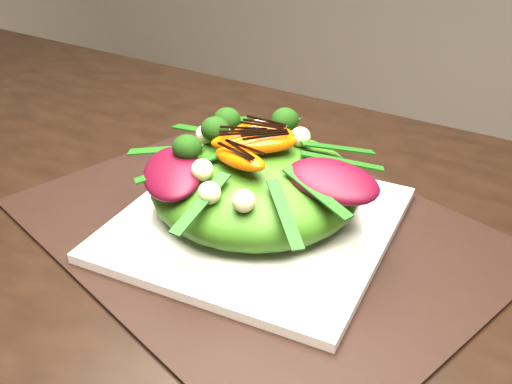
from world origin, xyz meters
The scene contains 10 objects.
dining_table centered at (0.00, 0.00, 0.73)m, with size 1.60×0.90×0.75m, color black.
placemat centered at (0.12, 0.09, 0.75)m, with size 0.46×0.35×0.00m, color black.
plate_base centered at (0.12, 0.09, 0.76)m, with size 0.26×0.26×0.01m, color white.
salad_bowl centered at (0.12, 0.09, 0.77)m, with size 0.22×0.22×0.02m, color silver.
lettuce_mound centered at (0.12, 0.09, 0.80)m, with size 0.21×0.21×0.07m, color #366A13.
radicchio_leaf centered at (0.20, 0.09, 0.83)m, with size 0.09×0.06×0.02m, color #3F0615.
orange_segment centered at (0.11, 0.11, 0.85)m, with size 0.06×0.03×0.02m, color #DD4803.
broccoli_floret centered at (0.05, 0.12, 0.85)m, with size 0.04×0.04×0.04m, color black.
macadamia_nut centered at (0.15, 0.06, 0.84)m, with size 0.02×0.02×0.02m, color beige.
balsamic_drizzle centered at (0.11, 0.11, 0.85)m, with size 0.04×0.00×0.00m, color black.
Camera 1 is at (0.38, -0.34, 1.10)m, focal length 42.00 mm.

